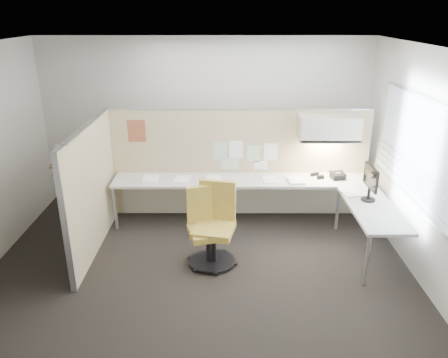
{
  "coord_description": "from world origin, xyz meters",
  "views": [
    {
      "loc": [
        0.32,
        -5.02,
        3.2
      ],
      "look_at": [
        0.31,
        0.8,
        0.92
      ],
      "focal_mm": 35.0,
      "sensor_mm": 36.0,
      "label": 1
    }
  ],
  "objects_px": {
    "desk": "(264,191)",
    "chair_left": "(215,227)",
    "chair_right": "(207,229)",
    "monitor": "(370,181)",
    "phone": "(337,176)"
  },
  "relations": [
    {
      "from": "phone",
      "to": "chair_right",
      "type": "bearing_deg",
      "value": -159.78
    },
    {
      "from": "desk",
      "to": "chair_left",
      "type": "xyz_separation_m",
      "value": [
        -0.74,
        -1.02,
        -0.09
      ]
    },
    {
      "from": "chair_left",
      "to": "chair_right",
      "type": "distance_m",
      "value": 0.11
    },
    {
      "from": "desk",
      "to": "chair_right",
      "type": "distance_m",
      "value": 1.34
    },
    {
      "from": "chair_right",
      "to": "monitor",
      "type": "distance_m",
      "value": 2.31
    },
    {
      "from": "chair_left",
      "to": "monitor",
      "type": "bearing_deg",
      "value": 21.86
    },
    {
      "from": "desk",
      "to": "monitor",
      "type": "xyz_separation_m",
      "value": [
        1.37,
        -0.65,
        0.41
      ]
    },
    {
      "from": "chair_left",
      "to": "phone",
      "type": "distance_m",
      "value": 2.24
    },
    {
      "from": "chair_left",
      "to": "phone",
      "type": "xyz_separation_m",
      "value": [
        1.88,
        1.19,
        0.27
      ]
    },
    {
      "from": "desk",
      "to": "phone",
      "type": "relative_size",
      "value": 16.65
    },
    {
      "from": "monitor",
      "to": "chair_left",
      "type": "bearing_deg",
      "value": 97.17
    },
    {
      "from": "chair_right",
      "to": "chair_left",
      "type": "bearing_deg",
      "value": -12.08
    },
    {
      "from": "desk",
      "to": "phone",
      "type": "height_order",
      "value": "phone"
    },
    {
      "from": "chair_right",
      "to": "desk",
      "type": "bearing_deg",
      "value": 34.7
    },
    {
      "from": "chair_left",
      "to": "monitor",
      "type": "height_order",
      "value": "monitor"
    }
  ]
}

